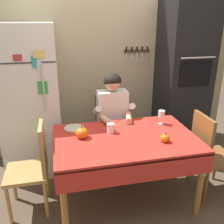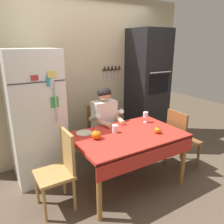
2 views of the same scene
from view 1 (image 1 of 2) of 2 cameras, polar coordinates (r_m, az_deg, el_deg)
The scene contains 14 objects.
ground_plane at distance 2.82m, azimuth 3.35°, elevation -20.21°, with size 10.00×10.00×0.00m, color brown.
back_wall_assembly at distance 3.49m, azimuth -1.55°, elevation 11.80°, with size 3.70×0.13×2.60m.
refrigerator at distance 3.16m, azimuth -18.14°, elevation 2.30°, with size 0.68×0.71×1.80m.
wall_oven at distance 3.55m, azimuth 15.81°, elevation 7.07°, with size 0.60×0.64×2.10m.
dining_table at distance 2.50m, azimuth 3.18°, elevation -7.68°, with size 1.40×0.90×0.74m.
chair_behind_person at distance 3.26m, azimuth -0.41°, elevation -3.39°, with size 0.40×0.40×0.93m.
seated_person at distance 3.00m, azimuth 0.35°, elevation -0.90°, with size 0.47×0.55×1.25m.
chair_left_side at distance 2.59m, azimuth -17.42°, elevation -11.35°, with size 0.40×0.40×0.93m.
chair_right_side at distance 2.88m, azimuth 21.20°, elevation -8.40°, with size 0.40×0.40×0.93m.
coffee_mug at distance 2.55m, azimuth -0.28°, elevation -3.71°, with size 0.10×0.08×0.10m.
wine_glass at distance 2.78m, azimuth 11.26°, elevation -0.56°, with size 0.07×0.07×0.16m.
pumpkin_large at distance 2.42m, azimuth 12.10°, elevation -5.84°, with size 0.09×0.09×0.10m.
pumpkin_medium at distance 2.46m, azimuth -6.87°, elevation -4.76°, with size 0.13×0.13×0.13m.
serving_tray at distance 2.68m, azimuth -8.70°, elevation -3.70°, with size 0.21×0.21×0.02m, color beige.
Camera 1 is at (-0.61, -2.03, 1.85)m, focal length 39.95 mm.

